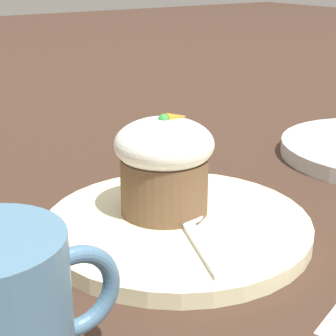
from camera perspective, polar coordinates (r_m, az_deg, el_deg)
name	(u,v)px	position (r m, az deg, el deg)	size (l,w,h in m)	color
ground_plane	(177,233)	(0.47, 0.95, -6.63)	(4.00, 4.00, 0.00)	#3D281E
dessert_plate	(177,226)	(0.47, 0.95, -5.92)	(0.22, 0.22, 0.01)	beige
carrot_cake	(168,162)	(0.47, 0.00, 0.57)	(0.08, 0.08, 0.09)	brown
spoon	(186,221)	(0.46, 1.88, -5.41)	(0.06, 0.12, 0.01)	silver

